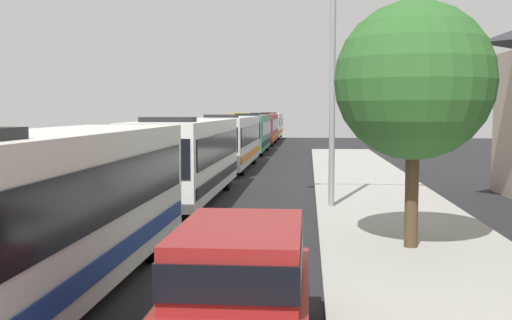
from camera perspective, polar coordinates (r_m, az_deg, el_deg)
bus_lead at (r=11.64m, az=-18.48°, el=-4.18°), size 2.58×10.57×3.21m
bus_second_in_line at (r=23.48m, az=-6.40°, el=0.37°), size 2.58×10.79×3.21m
bus_middle at (r=35.97m, az=-2.44°, el=1.87°), size 2.58×11.89×3.21m
bus_fourth_in_line at (r=49.11m, az=-0.47°, el=2.62°), size 2.58×10.62×3.21m
bus_rear at (r=61.89m, az=0.64°, el=3.04°), size 2.58×11.68×3.21m
bus_tail_end at (r=74.85m, az=1.39°, el=3.31°), size 2.58×11.74×3.21m
white_suv at (r=8.31m, az=-1.55°, el=-12.09°), size 1.86×4.94×1.90m
box_truck_oncoming at (r=73.22m, az=-1.29°, el=3.30°), size 2.35×8.16×3.15m
streetlamp_mid at (r=21.04m, az=7.17°, el=10.06°), size 5.28×0.28×8.75m
roadside_tree at (r=14.98m, az=14.53°, el=7.13°), size 3.76×3.76×5.86m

